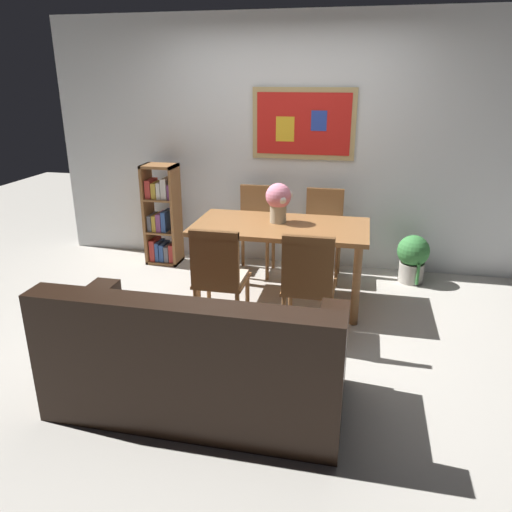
{
  "coord_description": "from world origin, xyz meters",
  "views": [
    {
      "loc": [
        0.81,
        -3.59,
        1.99
      ],
      "look_at": [
        0.02,
        -0.01,
        0.65
      ],
      "focal_mm": 34.72,
      "sensor_mm": 36.0,
      "label": 1
    }
  ],
  "objects_px": {
    "dining_chair_near_right": "(308,279)",
    "bookshelf": "(162,218)",
    "dining_chair_near_left": "(219,273)",
    "dining_table": "(280,235)",
    "dining_chair_far_left": "(256,222)",
    "leather_couch": "(197,363)",
    "dining_chair_far_right": "(323,226)",
    "potted_ivy": "(413,257)",
    "flower_vase": "(279,200)"
  },
  "relations": [
    {
      "from": "leather_couch",
      "to": "dining_chair_near_left",
      "type": "bearing_deg",
      "value": 97.62
    },
    {
      "from": "dining_table",
      "to": "dining_chair_near_left",
      "type": "height_order",
      "value": "dining_chair_near_left"
    },
    {
      "from": "dining_chair_near_right",
      "to": "bookshelf",
      "type": "bearing_deg",
      "value": 140.81
    },
    {
      "from": "dining_chair_near_left",
      "to": "leather_couch",
      "type": "bearing_deg",
      "value": -82.38
    },
    {
      "from": "dining_chair_far_left",
      "to": "dining_chair_far_right",
      "type": "bearing_deg",
      "value": -0.36
    },
    {
      "from": "dining_chair_near_right",
      "to": "bookshelf",
      "type": "height_order",
      "value": "bookshelf"
    },
    {
      "from": "dining_chair_near_right",
      "to": "bookshelf",
      "type": "xyz_separation_m",
      "value": [
        -1.78,
        1.45,
        -0.02
      ]
    },
    {
      "from": "dining_chair_far_right",
      "to": "flower_vase",
      "type": "relative_size",
      "value": 2.55
    },
    {
      "from": "dining_chair_far_right",
      "to": "bookshelf",
      "type": "relative_size",
      "value": 0.83
    },
    {
      "from": "flower_vase",
      "to": "bookshelf",
      "type": "bearing_deg",
      "value": 154.82
    },
    {
      "from": "dining_table",
      "to": "dining_chair_near_right",
      "type": "xyz_separation_m",
      "value": [
        0.34,
        -0.72,
        -0.11
      ]
    },
    {
      "from": "dining_chair_near_right",
      "to": "dining_chair_far_left",
      "type": "xyz_separation_m",
      "value": [
        -0.72,
        1.44,
        0.0
      ]
    },
    {
      "from": "leather_couch",
      "to": "bookshelf",
      "type": "distance_m",
      "value": 2.7
    },
    {
      "from": "dining_chair_far_left",
      "to": "potted_ivy",
      "type": "distance_m",
      "value": 1.64
    },
    {
      "from": "dining_chair_near_left",
      "to": "dining_chair_far_left",
      "type": "bearing_deg",
      "value": 90.69
    },
    {
      "from": "dining_chair_near_right",
      "to": "bookshelf",
      "type": "relative_size",
      "value": 0.83
    },
    {
      "from": "dining_chair_near_right",
      "to": "dining_table",
      "type": "bearing_deg",
      "value": 115.33
    },
    {
      "from": "dining_table",
      "to": "dining_chair_far_left",
      "type": "height_order",
      "value": "dining_chair_far_left"
    },
    {
      "from": "dining_chair_near_left",
      "to": "leather_couch",
      "type": "xyz_separation_m",
      "value": [
        0.12,
        -0.93,
        -0.23
      ]
    },
    {
      "from": "dining_table",
      "to": "potted_ivy",
      "type": "bearing_deg",
      "value": 30.77
    },
    {
      "from": "dining_chair_far_left",
      "to": "leather_couch",
      "type": "distance_m",
      "value": 2.4
    },
    {
      "from": "dining_chair_far_right",
      "to": "leather_couch",
      "type": "bearing_deg",
      "value": -103.26
    },
    {
      "from": "dining_chair_near_left",
      "to": "dining_chair_far_right",
      "type": "bearing_deg",
      "value": 64.71
    },
    {
      "from": "dining_chair_near_left",
      "to": "bookshelf",
      "type": "relative_size",
      "value": 0.83
    },
    {
      "from": "dining_table",
      "to": "dining_chair_near_left",
      "type": "distance_m",
      "value": 0.83
    },
    {
      "from": "leather_couch",
      "to": "potted_ivy",
      "type": "height_order",
      "value": "leather_couch"
    },
    {
      "from": "dining_chair_far_right",
      "to": "dining_chair_far_left",
      "type": "height_order",
      "value": "same"
    },
    {
      "from": "leather_couch",
      "to": "dining_chair_near_right",
      "type": "bearing_deg",
      "value": 58.68
    },
    {
      "from": "dining_table",
      "to": "dining_chair_far_left",
      "type": "bearing_deg",
      "value": 117.87
    },
    {
      "from": "potted_ivy",
      "to": "flower_vase",
      "type": "height_order",
      "value": "flower_vase"
    },
    {
      "from": "leather_couch",
      "to": "potted_ivy",
      "type": "xyz_separation_m",
      "value": [
        1.47,
        2.4,
        -0.05
      ]
    },
    {
      "from": "dining_chair_far_left",
      "to": "leather_couch",
      "type": "height_order",
      "value": "dining_chair_far_left"
    },
    {
      "from": "dining_chair_near_right",
      "to": "potted_ivy",
      "type": "distance_m",
      "value": 1.73
    },
    {
      "from": "dining_chair_near_left",
      "to": "bookshelf",
      "type": "distance_m",
      "value": 1.83
    },
    {
      "from": "dining_table",
      "to": "bookshelf",
      "type": "bearing_deg",
      "value": 152.97
    },
    {
      "from": "dining_chair_far_left",
      "to": "flower_vase",
      "type": "bearing_deg",
      "value": -61.82
    },
    {
      "from": "potted_ivy",
      "to": "flower_vase",
      "type": "bearing_deg",
      "value": -152.49
    },
    {
      "from": "leather_couch",
      "to": "bookshelf",
      "type": "height_order",
      "value": "bookshelf"
    },
    {
      "from": "dining_table",
      "to": "potted_ivy",
      "type": "relative_size",
      "value": 3.08
    },
    {
      "from": "dining_chair_far_right",
      "to": "dining_chair_near_right",
      "type": "height_order",
      "value": "same"
    },
    {
      "from": "dining_chair_near_left",
      "to": "potted_ivy",
      "type": "distance_m",
      "value": 2.19
    },
    {
      "from": "flower_vase",
      "to": "leather_couch",
      "type": "bearing_deg",
      "value": -96.65
    },
    {
      "from": "dining_chair_near_left",
      "to": "bookshelf",
      "type": "height_order",
      "value": "bookshelf"
    },
    {
      "from": "dining_chair_near_left",
      "to": "leather_couch",
      "type": "relative_size",
      "value": 0.51
    },
    {
      "from": "bookshelf",
      "to": "potted_ivy",
      "type": "xyz_separation_m",
      "value": [
        2.68,
        -0.0,
        -0.25
      ]
    },
    {
      "from": "dining_chair_far_right",
      "to": "leather_couch",
      "type": "distance_m",
      "value": 2.46
    },
    {
      "from": "dining_chair_near_right",
      "to": "flower_vase",
      "type": "distance_m",
      "value": 0.97
    },
    {
      "from": "dining_table",
      "to": "dining_chair_near_left",
      "type": "bearing_deg",
      "value": -116.19
    },
    {
      "from": "bookshelf",
      "to": "leather_couch",
      "type": "bearing_deg",
      "value": -63.35
    },
    {
      "from": "dining_chair_far_right",
      "to": "leather_couch",
      "type": "height_order",
      "value": "dining_chair_far_right"
    }
  ]
}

